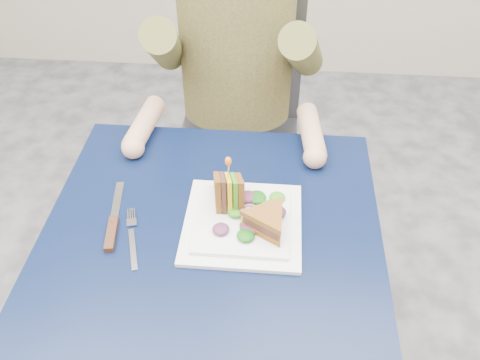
# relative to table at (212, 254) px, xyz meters

# --- Properties ---
(table) EXTENTS (0.75, 0.75, 0.73)m
(table) POSITION_rel_table_xyz_m (0.00, 0.00, 0.00)
(table) COLOR black
(table) RESTS_ON ground
(chair) EXTENTS (0.42, 0.40, 0.93)m
(chair) POSITION_rel_table_xyz_m (0.00, 0.73, -0.11)
(chair) COLOR #47474C
(chair) RESTS_ON ground
(diner) EXTENTS (0.54, 0.59, 0.74)m
(diner) POSITION_rel_table_xyz_m (-0.00, 0.62, 0.26)
(diner) COLOR #4F4824
(diner) RESTS_ON chair
(plate) EXTENTS (0.26, 0.26, 0.02)m
(plate) POSITION_rel_table_xyz_m (0.07, 0.02, 0.09)
(plate) COLOR white
(plate) RESTS_ON table
(sandwich_flat) EXTENTS (0.16, 0.16, 0.05)m
(sandwich_flat) POSITION_rel_table_xyz_m (0.12, -0.00, 0.12)
(sandwich_flat) COLOR brown
(sandwich_flat) RESTS_ON plate
(sandwich_upright) EXTENTS (0.09, 0.14, 0.14)m
(sandwich_upright) POSITION_rel_table_xyz_m (0.03, 0.07, 0.13)
(sandwich_upright) COLOR brown
(sandwich_upright) RESTS_ON plate
(fork) EXTENTS (0.06, 0.18, 0.01)m
(fork) POSITION_rel_table_xyz_m (-0.17, -0.04, 0.08)
(fork) COLOR silver
(fork) RESTS_ON table
(knife) EXTENTS (0.05, 0.22, 0.02)m
(knife) POSITION_rel_table_xyz_m (-0.22, -0.01, 0.09)
(knife) COLOR silver
(knife) RESTS_ON table
(toothpick) EXTENTS (0.01, 0.01, 0.06)m
(toothpick) POSITION_rel_table_xyz_m (0.03, 0.07, 0.20)
(toothpick) COLOR tan
(toothpick) RESTS_ON sandwich_upright
(toothpick_frill) EXTENTS (0.01, 0.01, 0.02)m
(toothpick_frill) POSITION_rel_table_xyz_m (0.03, 0.07, 0.23)
(toothpick_frill) COLOR orange
(toothpick_frill) RESTS_ON sandwich_upright
(lettuce_spill) EXTENTS (0.15, 0.13, 0.02)m
(lettuce_spill) POSITION_rel_table_xyz_m (0.07, 0.03, 0.11)
(lettuce_spill) COLOR #337A14
(lettuce_spill) RESTS_ON plate
(onion_ring) EXTENTS (0.04, 0.04, 0.02)m
(onion_ring) POSITION_rel_table_xyz_m (0.08, 0.03, 0.11)
(onion_ring) COLOR #9E4C7A
(onion_ring) RESTS_ON plate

